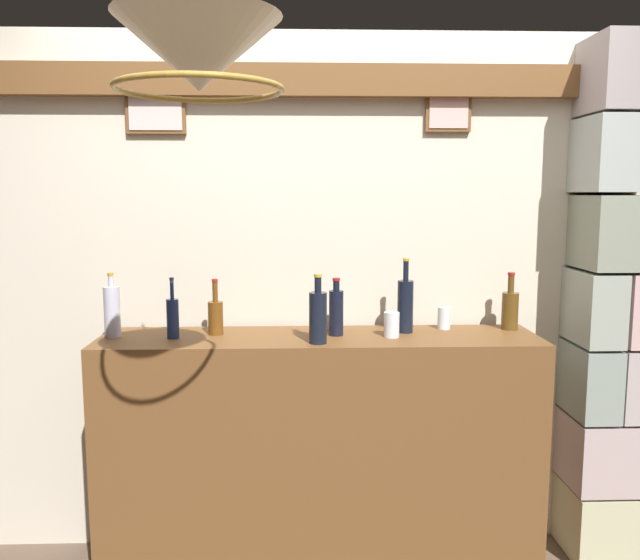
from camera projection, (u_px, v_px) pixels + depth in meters
name	position (u px, v px, depth m)	size (l,w,h in m)	color
panelled_rear_partition	(317.00, 282.00, 3.05)	(3.27, 0.15, 2.40)	beige
stone_pillar	(608.00, 308.00, 2.94)	(0.34, 0.39, 2.34)	beige
bar_shelf_unit	(320.00, 455.00, 2.86)	(1.89, 0.44, 1.07)	brown
liquor_bottle_mezcal	(510.00, 309.00, 2.91)	(0.07, 0.07, 0.26)	#573C16
liquor_bottle_port	(405.00, 305.00, 2.85)	(0.07, 0.07, 0.33)	black
liquor_bottle_rye	(336.00, 311.00, 2.79)	(0.06, 0.06, 0.25)	black
liquor_bottle_vermouth	(216.00, 316.00, 2.81)	(0.07, 0.07, 0.24)	brown
liquor_bottle_whiskey	(112.00, 311.00, 2.76)	(0.07, 0.07, 0.28)	silver
liquor_bottle_sherry	(318.00, 316.00, 2.64)	(0.07, 0.07, 0.28)	black
liquor_bottle_tequila	(173.00, 317.00, 2.73)	(0.05, 0.05, 0.26)	navy
glass_tumbler_rocks	(392.00, 325.00, 2.76)	(0.07, 0.07, 0.11)	silver
glass_tumbler_highball	(444.00, 318.00, 2.93)	(0.06, 0.06, 0.10)	silver
glass_tumbler_shot	(325.00, 322.00, 2.91)	(0.07, 0.07, 0.07)	silver
pendant_lamp	(199.00, 56.00, 1.67)	(0.45, 0.45, 0.51)	#EFE5C6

